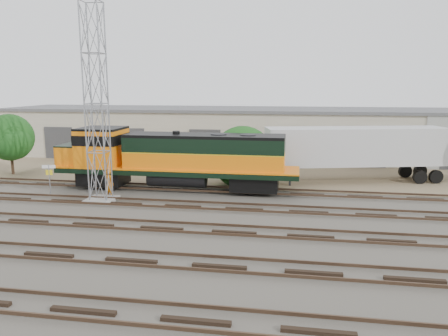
% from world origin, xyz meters
% --- Properties ---
extents(ground, '(140.00, 140.00, 0.00)m').
position_xyz_m(ground, '(0.00, 0.00, 0.00)').
color(ground, '#47423A').
rests_on(ground, ground).
extents(dirt_strip, '(80.00, 16.00, 0.02)m').
position_xyz_m(dirt_strip, '(0.00, 15.00, 0.01)').
color(dirt_strip, '#726047').
rests_on(dirt_strip, ground).
extents(tracks, '(80.00, 20.40, 0.28)m').
position_xyz_m(tracks, '(0.00, -3.00, 0.08)').
color(tracks, black).
rests_on(tracks, ground).
extents(warehouse, '(58.40, 10.40, 5.30)m').
position_xyz_m(warehouse, '(0.04, 22.98, 2.65)').
color(warehouse, beige).
rests_on(warehouse, ground).
extents(locomotive, '(18.15, 3.18, 4.36)m').
position_xyz_m(locomotive, '(-5.94, 6.00, 2.49)').
color(locomotive, black).
rests_on(locomotive, tracks).
extents(signal_tower, '(1.92, 1.92, 13.00)m').
position_xyz_m(signal_tower, '(-9.89, 2.13, 6.34)').
color(signal_tower, gray).
rests_on(signal_tower, ground).
extents(sign_post, '(0.92, 0.23, 2.28)m').
position_xyz_m(sign_post, '(-14.07, 2.83, 1.60)').
color(sign_post, gray).
rests_on(sign_post, ground).
extents(worker, '(0.85, 0.72, 1.98)m').
position_xyz_m(worker, '(-9.76, 3.23, 0.99)').
color(worker, orange).
rests_on(worker, ground).
extents(semi_trailer, '(14.69, 6.27, 4.44)m').
position_xyz_m(semi_trailer, '(8.17, 11.38, 2.79)').
color(semi_trailer, '#BEBEBE').
rests_on(semi_trailer, ground).
extents(tree_west, '(4.28, 4.08, 5.34)m').
position_xyz_m(tree_west, '(-21.41, 9.25, 3.19)').
color(tree_west, '#382619').
rests_on(tree_west, ground).
extents(tree_mid, '(5.22, 4.97, 4.97)m').
position_xyz_m(tree_mid, '(-0.76, 8.52, 2.06)').
color(tree_mid, '#382619').
rests_on(tree_mid, ground).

